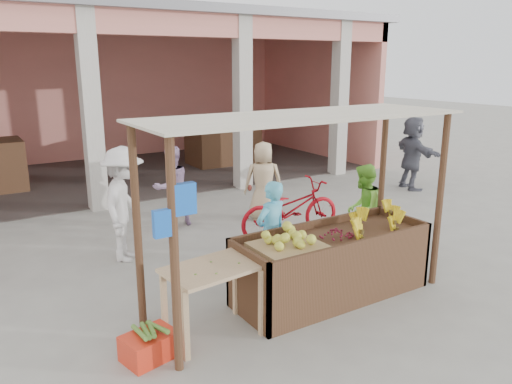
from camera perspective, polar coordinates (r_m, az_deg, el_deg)
ground at (r=6.50m, az=5.08°, el=-12.70°), size 60.00×60.00×0.00m
market_building at (r=13.97m, az=-17.65°, el=12.84°), size 14.40×6.40×4.20m
fruit_stall at (r=6.62m, az=8.65°, el=-8.47°), size 2.60×0.95×0.80m
stall_awning at (r=5.90m, az=5.04°, el=4.82°), size 4.09×1.35×2.39m
banana_heap at (r=6.91m, az=13.39°, el=-3.26°), size 1.11×0.61×0.20m
melon_tray at (r=5.99m, az=3.71°, el=-5.69°), size 0.81×0.71×0.21m
berry_heap at (r=6.44m, az=9.12°, el=-4.59°), size 0.48×0.39×0.15m
side_table at (r=5.55m, az=-5.02°, el=-9.84°), size 1.09×0.79×0.82m
papaya_pile at (r=5.46m, az=-5.07°, el=-7.57°), size 0.68×0.39×0.20m
red_crate at (r=5.49m, az=-12.06°, el=-16.85°), size 0.60×0.49×0.28m
plantain_bundle at (r=5.40m, az=-12.17°, el=-15.21°), size 0.43×0.30×0.09m
produce_sacks at (r=11.94m, az=0.46°, el=1.65°), size 0.96×0.72×0.58m
vendor_blue at (r=6.80m, az=1.74°, el=-4.30°), size 0.66×0.55×1.55m
vendor_green at (r=8.01m, az=12.13°, el=-1.73°), size 0.85×0.75×1.53m
motorcycle at (r=8.70m, az=3.95°, el=-1.81°), size 0.87×2.05×1.04m
shopper_a at (r=7.80m, az=-14.86°, el=-0.88°), size 1.17×1.37×1.91m
shopper_c at (r=9.56m, az=0.85°, el=1.74°), size 0.96×0.84×1.68m
shopper_d at (r=12.48m, az=17.45°, el=4.49°), size 1.18×1.84×1.85m
shopper_f at (r=9.27m, az=-9.66°, el=1.00°), size 0.87×0.59×1.65m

